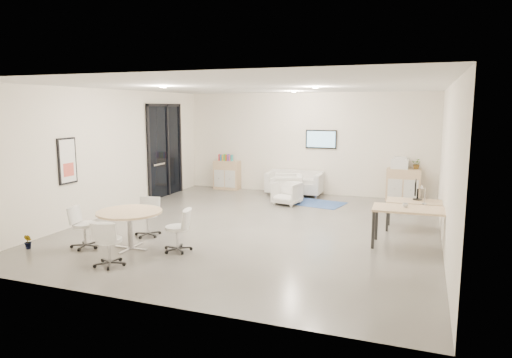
{
  "coord_description": "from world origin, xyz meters",
  "views": [
    {
      "loc": [
        3.56,
        -9.68,
        2.74
      ],
      "look_at": [
        -0.18,
        0.4,
        1.05
      ],
      "focal_mm": 32.0,
      "sensor_mm": 36.0,
      "label": 1
    }
  ],
  "objects": [
    {
      "name": "room_shell",
      "position": [
        0.0,
        0.0,
        1.6
      ],
      "size": [
        9.6,
        10.6,
        4.8
      ],
      "color": "#585550",
      "rests_on": "ground"
    },
    {
      "name": "glass_door",
      "position": [
        -3.95,
        2.51,
        1.5
      ],
      "size": [
        0.09,
        1.9,
        2.85
      ],
      "color": "black",
      "rests_on": "room_shell"
    },
    {
      "name": "artwork",
      "position": [
        -3.97,
        -1.6,
        1.55
      ],
      "size": [
        0.05,
        0.54,
        1.04
      ],
      "color": "black",
      "rests_on": "room_shell"
    },
    {
      "name": "wall_tv",
      "position": [
        0.5,
        4.46,
        1.75
      ],
      "size": [
        0.98,
        0.06,
        0.58
      ],
      "color": "black",
      "rests_on": "room_shell"
    },
    {
      "name": "ceiling_spots",
      "position": [
        -0.2,
        0.83,
        3.18
      ],
      "size": [
        3.14,
        4.14,
        0.03
      ],
      "color": "#FFEAC6",
      "rests_on": "room_shell"
    },
    {
      "name": "sideboard_left",
      "position": [
        -2.65,
        4.25,
        0.48
      ],
      "size": [
        0.86,
        0.44,
        0.96
      ],
      "color": "tan",
      "rests_on": "room_shell"
    },
    {
      "name": "sideboard_right",
      "position": [
        3.03,
        4.24,
        0.48
      ],
      "size": [
        0.96,
        0.46,
        0.96
      ],
      "color": "tan",
      "rests_on": "room_shell"
    },
    {
      "name": "books",
      "position": [
        -2.69,
        4.26,
        1.07
      ],
      "size": [
        0.49,
        0.14,
        0.22
      ],
      "color": "red",
      "rests_on": "sideboard_left"
    },
    {
      "name": "printer",
      "position": [
        2.91,
        4.25,
        1.12
      ],
      "size": [
        0.52,
        0.44,
        0.34
      ],
      "rotation": [
        0.0,
        0.0,
        -0.08
      ],
      "color": "white",
      "rests_on": "sideboard_right"
    },
    {
      "name": "loveseat",
      "position": [
        -0.23,
        4.06,
        0.35
      ],
      "size": [
        1.72,
        0.87,
        0.64
      ],
      "rotation": [
        0.0,
        0.0,
        0.0
      ],
      "color": "silver",
      "rests_on": "room_shell"
    },
    {
      "name": "blue_rug",
      "position": [
        0.67,
        3.0,
        0.01
      ],
      "size": [
        1.8,
        1.38,
        0.01
      ],
      "primitive_type": "cube",
      "rotation": [
        0.0,
        0.0,
        -0.2
      ],
      "color": "#304F95",
      "rests_on": "room_shell"
    },
    {
      "name": "armchair_left",
      "position": [
        -0.19,
        3.16,
        0.43
      ],
      "size": [
        0.95,
        0.99,
        0.86
      ],
      "primitive_type": "imported",
      "rotation": [
        0.0,
        0.0,
        -1.34
      ],
      "color": "silver",
      "rests_on": "room_shell"
    },
    {
      "name": "armchair_right",
      "position": [
        -0.04,
        2.56,
        0.36
      ],
      "size": [
        0.8,
        0.77,
        0.72
      ],
      "primitive_type": "imported",
      "rotation": [
        0.0,
        0.0,
        -0.18
      ],
      "color": "silver",
      "rests_on": "room_shell"
    },
    {
      "name": "desk_rear",
      "position": [
        3.47,
        0.89,
        0.61
      ],
      "size": [
        1.32,
        0.69,
        0.68
      ],
      "rotation": [
        0.0,
        0.0,
        0.03
      ],
      "color": "tan",
      "rests_on": "room_shell"
    },
    {
      "name": "desk_front",
      "position": [
        3.41,
        -0.46,
        0.71
      ],
      "size": [
        1.54,
        0.81,
        0.79
      ],
      "rotation": [
        0.0,
        0.0,
        0.03
      ],
      "color": "tan",
      "rests_on": "room_shell"
    },
    {
      "name": "monitor",
      "position": [
        3.43,
        1.04,
        0.92
      ],
      "size": [
        0.2,
        0.5,
        0.44
      ],
      "color": "black",
      "rests_on": "desk_rear"
    },
    {
      "name": "round_table",
      "position": [
        -1.73,
        -2.47,
        0.68
      ],
      "size": [
        1.25,
        1.25,
        0.76
      ],
      "color": "tan",
      "rests_on": "room_shell"
    },
    {
      "name": "meeting_chairs",
      "position": [
        -1.73,
        -2.47,
        0.41
      ],
      "size": [
        2.52,
        2.52,
        0.82
      ],
      "color": "white",
      "rests_on": "room_shell"
    },
    {
      "name": "plant_cabinet",
      "position": [
        3.38,
        4.27,
        1.08
      ],
      "size": [
        0.38,
        0.4,
        0.24
      ],
      "primitive_type": "imported",
      "rotation": [
        0.0,
        0.0,
        -0.42
      ],
      "color": "#3F7F3F",
      "rests_on": "sideboard_right"
    },
    {
      "name": "plant_floor",
      "position": [
        -3.6,
        -3.17,
        0.07
      ],
      "size": [
        0.24,
        0.33,
        0.13
      ],
      "primitive_type": "imported",
      "rotation": [
        0.0,
        0.0,
        -0.3
      ],
      "color": "#3F7F3F",
      "rests_on": "room_shell"
    },
    {
      "name": "cup",
      "position": [
        3.27,
        -0.41,
        0.85
      ],
      "size": [
        0.13,
        0.11,
        0.11
      ],
      "primitive_type": "imported",
      "rotation": [
        0.0,
        0.0,
        0.23
      ],
      "color": "white",
      "rests_on": "desk_front"
    }
  ]
}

